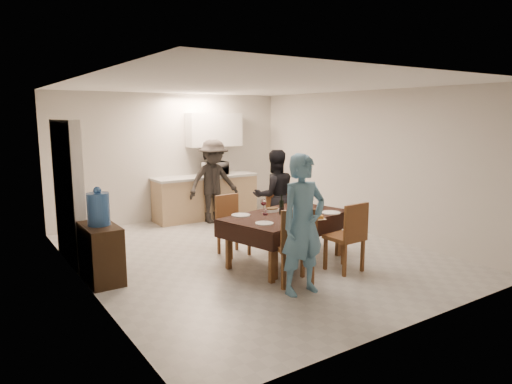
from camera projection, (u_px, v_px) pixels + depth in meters
floor at (251, 254)px, 7.19m from camera, size 5.00×6.00×0.02m
ceiling at (251, 85)px, 6.76m from camera, size 5.00×6.00×0.02m
wall_back at (172, 157)px, 9.43m from camera, size 5.00×0.02×2.60m
wall_front at (416, 203)px, 4.51m from camera, size 5.00×0.02×2.60m
wall_left at (81, 186)px, 5.61m from camera, size 0.02×6.00×2.60m
wall_right at (365, 163)px, 8.34m from camera, size 0.02×6.00×2.60m
stub_partition at (68, 192)px, 6.68m from camera, size 0.15×1.40×2.10m
kitchen_base_cabinet at (206, 198)px, 9.65m from camera, size 2.20×0.60×0.86m
kitchen_worktop at (206, 177)px, 9.57m from camera, size 2.24×0.64×0.05m
upper_cabinet at (214, 130)px, 9.69m from camera, size 1.20×0.34×0.70m
dining_table at (286, 217)px, 6.69m from camera, size 2.06×1.49×0.72m
chair_near_left at (299, 238)px, 5.76m from camera, size 0.60×0.61×0.55m
chair_near_right at (350, 230)px, 6.26m from camera, size 0.47×0.47×0.53m
chair_far_left at (237, 220)px, 7.01m from camera, size 0.45×0.45×0.50m
chair_far_right at (283, 216)px, 7.51m from camera, size 0.47×0.47×0.45m
console at (101, 253)px, 5.98m from camera, size 0.41×0.81×0.75m
water_jug at (98, 209)px, 5.88m from camera, size 0.28×0.28×0.43m
wine_bottle at (282, 204)px, 6.67m from camera, size 0.07×0.07×0.29m
water_pitcher at (307, 206)px, 6.82m from camera, size 0.12×0.12×0.18m
savoury_tart at (308, 217)px, 6.42m from camera, size 0.49×0.42×0.05m
salad_bowl at (295, 208)px, 6.99m from camera, size 0.19×0.19×0.07m
mushroom_dish at (272, 210)px, 6.88m from camera, size 0.21×0.21×0.04m
wine_glass_a at (265, 216)px, 6.16m from camera, size 0.08×0.08×0.18m
wine_glass_b at (304, 202)px, 7.17m from camera, size 0.08×0.08×0.18m
wine_glass_c at (263, 206)px, 6.80m from camera, size 0.09×0.09×0.21m
plate_near_left at (264, 223)px, 6.11m from camera, size 0.25×0.25×0.01m
plate_near_right at (331, 213)px, 6.76m from camera, size 0.28×0.28×0.02m
plate_far_left at (241, 215)px, 6.60m from camera, size 0.27×0.27×0.02m
plate_far_right at (305, 206)px, 7.26m from camera, size 0.25×0.25×0.01m
microwave at (215, 168)px, 9.67m from camera, size 0.49×0.33×0.27m
person_near at (303, 225)px, 5.50m from camera, size 0.63×0.42×1.72m
person_far at (275, 196)px, 7.83m from camera, size 0.90×0.78×1.58m
person_kitchen at (213, 181)px, 9.18m from camera, size 1.09×0.62×1.68m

